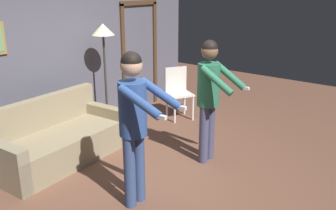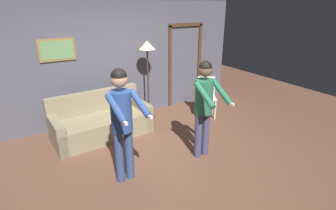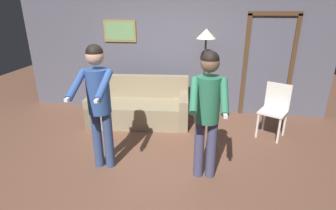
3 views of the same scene
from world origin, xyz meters
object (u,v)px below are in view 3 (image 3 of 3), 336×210
Objects in this scene: dining_chair_distant at (275,107)px; torchiere_lamp at (206,43)px; couch at (140,108)px; person_standing_left at (98,97)px; person_standing_right at (208,106)px.

torchiere_lamp is at bearing 155.72° from dining_chair_distant.
dining_chair_distant is (2.48, -0.23, 0.25)m from couch.
couch is 1.13× the size of person_standing_left.
dining_chair_distant is (1.19, 1.41, -0.50)m from person_standing_right.
person_standing_left is 2.99m from dining_chair_distant.
dining_chair_distant is at bearing -5.38° from couch.
couch is at bearing -165.09° from torchiere_lamp.
torchiere_lamp is at bearing 14.91° from couch.
couch is at bearing 85.35° from person_standing_left.
person_standing_right is 1.91m from dining_chair_distant.
torchiere_lamp is at bearing 91.65° from person_standing_right.
person_standing_right is at bearing -51.92° from couch.
person_standing_right is at bearing -88.35° from torchiere_lamp.
person_standing_left is at bearing -125.16° from torchiere_lamp.
couch is 2.22m from person_standing_right.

